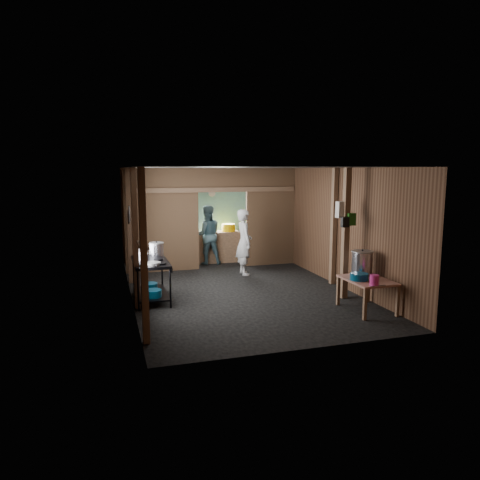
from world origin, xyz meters
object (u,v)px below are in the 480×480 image
object	(u,v)px
yellow_tub	(228,228)
stock_pot	(362,263)
prep_table	(367,295)
stove_pot_large	(157,250)
gas_range	(151,281)
pink_bucket	(374,280)
cook	(244,242)

from	to	relation	value
yellow_tub	stock_pot	bearing A→B (deg)	-74.52
prep_table	stove_pot_large	xyz separation A→B (m)	(-3.54, 2.22, 0.64)
stove_pot_large	stock_pot	distance (m)	4.09
gas_range	prep_table	xyz separation A→B (m)	(3.71, -1.80, -0.11)
gas_range	prep_table	world-z (taller)	gas_range
gas_range	pink_bucket	distance (m)	4.22
stove_pot_large	cook	bearing A→B (deg)	28.29
prep_table	yellow_tub	size ratio (longest dim) A/B	2.67
gas_range	stove_pot_large	bearing A→B (deg)	67.61
gas_range	cook	xyz separation A→B (m)	(2.42, 1.63, 0.40)
stove_pot_large	yellow_tub	world-z (taller)	stove_pot_large
stove_pot_large	cook	xyz separation A→B (m)	(2.25, 1.21, -0.13)
yellow_tub	cook	xyz separation A→B (m)	(-0.07, -1.69, -0.15)
prep_table	pink_bucket	size ratio (longest dim) A/B	5.35
gas_range	stove_pot_large	world-z (taller)	stove_pot_large
stock_pot	cook	world-z (taller)	cook
cook	stove_pot_large	bearing A→B (deg)	118.88
stove_pot_large	pink_bucket	bearing A→B (deg)	-37.78
yellow_tub	gas_range	bearing A→B (deg)	-126.93
stock_pot	cook	xyz separation A→B (m)	(-1.39, 3.07, -0.00)
prep_table	yellow_tub	bearing A→B (deg)	103.40
stock_pot	cook	bearing A→B (deg)	114.28
stove_pot_large	pink_bucket	distance (m)	4.31
prep_table	yellow_tub	world-z (taller)	yellow_tub
stove_pot_large	gas_range	bearing A→B (deg)	-112.39
prep_table	stock_pot	distance (m)	0.63
pink_bucket	yellow_tub	size ratio (longest dim) A/B	0.50
pink_bucket	yellow_tub	world-z (taller)	yellow_tub
gas_range	pink_bucket	world-z (taller)	gas_range
pink_bucket	cook	distance (m)	4.02
stove_pot_large	yellow_tub	size ratio (longest dim) A/B	0.82
stock_pot	pink_bucket	xyz separation A→B (m)	(-0.24, -0.78, -0.13)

